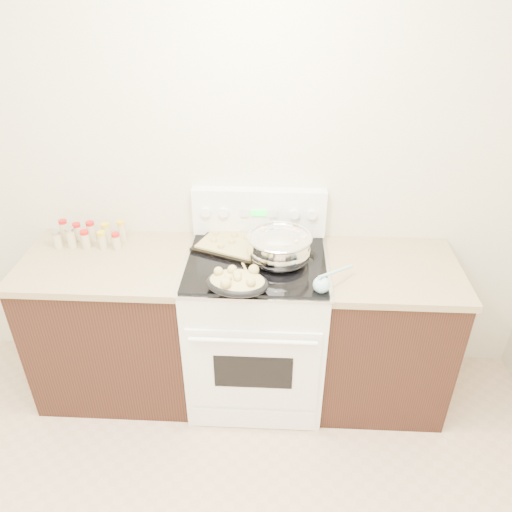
{
  "coord_description": "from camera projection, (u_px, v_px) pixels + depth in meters",
  "views": [
    {
      "loc": [
        0.46,
        -0.84,
        2.37
      ],
      "look_at": [
        0.35,
        1.37,
        1.0
      ],
      "focal_mm": 35.0,
      "sensor_mm": 36.0,
      "label": 1
    }
  ],
  "objects": [
    {
      "name": "room_shell",
      "position": [
        64.0,
        307.0,
        1.09
      ],
      "size": [
        4.1,
        3.6,
        2.75
      ],
      "color": "beige",
      "rests_on": "ground"
    },
    {
      "name": "counter_left",
      "position": [
        118.0,
        324.0,
        2.97
      ],
      "size": [
        0.93,
        0.67,
        0.92
      ],
      "color": "black",
      "rests_on": "ground"
    },
    {
      "name": "counter_right",
      "position": [
        381.0,
        332.0,
        2.91
      ],
      "size": [
        0.73,
        0.67,
        0.92
      ],
      "color": "black",
      "rests_on": "ground"
    },
    {
      "name": "kitchen_range",
      "position": [
        256.0,
        325.0,
        2.92
      ],
      "size": [
        0.78,
        0.73,
        1.22
      ],
      "color": "white",
      "rests_on": "ground"
    },
    {
      "name": "mixing_bowl",
      "position": [
        279.0,
        248.0,
        2.63
      ],
      "size": [
        0.44,
        0.44,
        0.2
      ],
      "color": "silver",
      "rests_on": "kitchen_range"
    },
    {
      "name": "roasting_pan",
      "position": [
        237.0,
        282.0,
        2.42
      ],
      "size": [
        0.34,
        0.26,
        0.11
      ],
      "color": "black",
      "rests_on": "kitchen_range"
    },
    {
      "name": "baking_sheet",
      "position": [
        236.0,
        244.0,
        2.78
      ],
      "size": [
        0.5,
        0.43,
        0.06
      ],
      "color": "black",
      "rests_on": "kitchen_range"
    },
    {
      "name": "wooden_spoon",
      "position": [
        239.0,
        273.0,
        2.55
      ],
      "size": [
        0.11,
        0.28,
        0.04
      ],
      "color": "tan",
      "rests_on": "kitchen_range"
    },
    {
      "name": "blue_ladle",
      "position": [
        323.0,
        283.0,
        2.43
      ],
      "size": [
        0.22,
        0.23,
        0.11
      ],
      "color": "#89BBCC",
      "rests_on": "kitchen_range"
    },
    {
      "name": "spice_jars",
      "position": [
        88.0,
        235.0,
        2.84
      ],
      "size": [
        0.39,
        0.15,
        0.12
      ],
      "color": "#BFB28C",
      "rests_on": "counter_left"
    }
  ]
}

